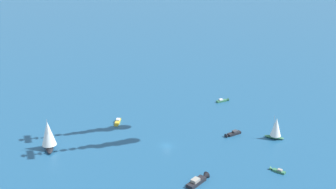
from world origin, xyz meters
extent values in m
plane|color=#1E517A|center=(0.00, 0.00, 0.00)|extent=(2000.00, 2000.00, 0.00)
cube|color=#33704C|center=(-10.56, -43.59, 0.37)|extent=(3.25, 4.80, 0.74)
cone|color=#33704C|center=(-9.39, -41.02, 0.37)|extent=(1.83, 1.68, 1.47)
cube|color=gray|center=(-10.70, -43.91, 1.01)|extent=(1.74, 1.96, 0.55)
cube|color=black|center=(-24.77, -16.17, 0.66)|extent=(8.56, 6.07, 1.32)
cone|color=black|center=(-20.26, -18.45, 0.66)|extent=(3.08, 3.31, 2.64)
cube|color=gray|center=(-25.32, -15.89, 1.82)|extent=(3.53, 3.19, 0.99)
cube|color=black|center=(16.31, -25.47, 0.50)|extent=(5.82, 5.77, 0.99)
cone|color=black|center=(13.60, -22.80, 0.50)|extent=(2.53, 2.53, 1.99)
cube|color=#38383D|center=(16.64, -25.79, 1.37)|extent=(2.66, 2.66, 0.75)
ellipsoid|color=black|center=(-13.22, 44.31, 0.72)|extent=(10.40, 7.37, 1.44)
cylinder|color=#B2B2B7|center=(-13.90, 43.95, 7.34)|extent=(0.14, 0.14, 11.80)
cone|color=white|center=(-12.77, 44.55, 6.75)|extent=(7.64, 7.64, 10.03)
ellipsoid|color=#33704C|center=(16.49, -41.95, 0.56)|extent=(3.41, 8.27, 1.12)
cylinder|color=#B2B2B7|center=(16.58, -41.36, 5.74)|extent=(0.14, 0.14, 9.24)
cone|color=white|center=(16.43, -42.35, 5.28)|extent=(5.02, 5.02, 7.85)
cube|color=#33704C|center=(52.51, -16.08, 0.44)|extent=(4.89, 5.35, 0.88)
cone|color=#33704C|center=(54.68, -18.66, 0.44)|extent=(2.26, 2.21, 1.76)
cube|color=silver|center=(52.24, -15.77, 1.21)|extent=(2.32, 2.38, 0.66)
cube|color=gold|center=(16.88, 26.58, 0.46)|extent=(6.02, 2.72, 0.93)
cone|color=gold|center=(13.37, 26.03, 0.46)|extent=(1.75, 2.06, 1.86)
cube|color=silver|center=(17.31, 26.64, 1.28)|extent=(2.23, 1.78, 0.70)
camera|label=1|loc=(-147.91, -34.88, 79.84)|focal=45.50mm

